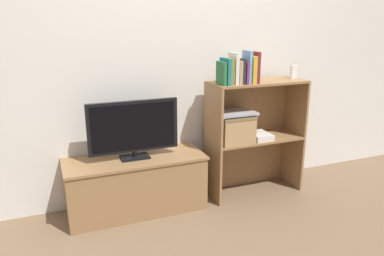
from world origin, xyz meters
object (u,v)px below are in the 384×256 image
book_tan (237,72)px  book_plum (243,73)px  book_teal (225,71)px  tv (134,128)px  book_forest (221,73)px  book_olive (229,71)px  book_charcoal (241,71)px  book_skyblue (247,67)px  storage_basket_left (233,126)px  laptop (233,113)px  tv_stand (136,184)px  book_maroon (254,67)px  magazine_stack (260,136)px  book_mustard (251,69)px  book_ivory (234,68)px  baby_monitor (293,72)px

book_tan → book_plum: book_tan is taller
book_teal → book_plum: bearing=0.0°
tv → book_forest: 0.80m
book_olive → book_charcoal: 0.10m
book_teal → book_plum: 0.16m
book_olive → book_tan: book_olive is taller
book_forest → book_skyblue: bearing=-0.0°
storage_basket_left → laptop: (-0.00, -0.00, 0.12)m
book_forest → laptop: size_ratio=0.50×
book_olive → book_charcoal: size_ratio=1.04×
tv_stand → book_plum: (0.88, -0.10, 0.86)m
book_maroon → magazine_stack: book_maroon is taller
tv → book_teal: (0.72, -0.10, 0.41)m
book_teal → book_mustard: size_ratio=0.96×
book_teal → storage_basket_left: bearing=24.9°
book_plum → book_ivory: bearing=180.0°
book_olive → baby_monitor: (0.66, 0.06, -0.05)m
tv → magazine_stack: tv is taller
book_forest → book_mustard: size_ratio=0.83×
book_ivory → book_teal: bearing=180.0°
book_forest → book_plum: bearing=-0.0°
book_ivory → book_forest: bearing=180.0°
tv_stand → book_plum: bearing=-6.3°
baby_monitor → book_skyblue: bearing=-172.6°
book_tan → book_charcoal: 0.03m
tv_stand → magazine_stack: (1.07, -0.08, 0.30)m
book_ivory → book_charcoal: book_ivory is taller
book_tan → laptop: 0.34m
book_ivory → baby_monitor: (0.62, 0.06, -0.07)m
tv → laptop: (0.83, -0.05, 0.05)m
book_skyblue → baby_monitor: (0.50, 0.06, -0.07)m
book_tan → laptop: book_tan is taller
book_teal → book_forest: bearing=180.0°
tv_stand → book_plum: book_plum is taller
storage_basket_left → tv_stand: bearing=176.6°
tv → baby_monitor: size_ratio=4.86×
book_teal → tv: bearing=172.4°
book_olive → book_skyblue: (0.16, -0.00, 0.03)m
book_mustard → storage_basket_left: book_mustard is taller
book_mustard → book_teal: bearing=180.0°
book_tan → book_mustard: size_ratio=0.85×
tv_stand → baby_monitor: 1.63m
magazine_stack → book_charcoal: bearing=-176.2°
book_teal → book_tan: book_teal is taller
tv_stand → book_tan: bearing=-6.8°
book_mustard → magazine_stack: size_ratio=1.00×
book_tan → tv_stand: bearing=173.2°
laptop → book_charcoal: bearing=-59.6°
tv → storage_basket_left: bearing=-3.3°
book_tan → baby_monitor: 0.59m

